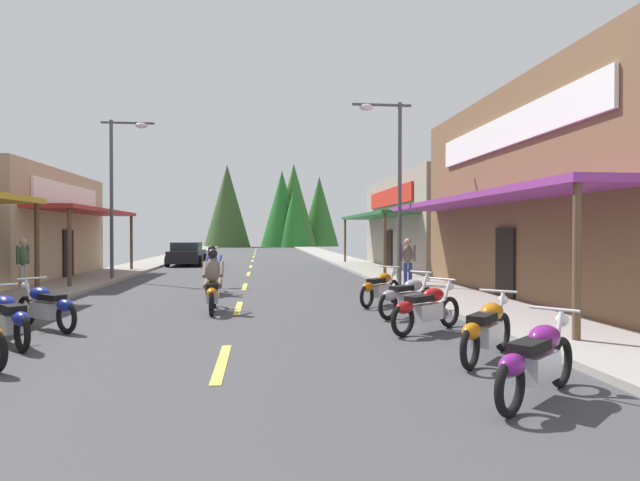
# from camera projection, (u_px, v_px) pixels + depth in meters

# --- Properties ---
(ground) EXTENTS (10.14, 90.54, 0.10)m
(ground) POSITION_uv_depth(u_px,v_px,m) (251.00, 268.00, 30.09)
(ground) COLOR #424244
(sidewalk_left) EXTENTS (2.51, 90.54, 0.12)m
(sidewalk_left) POSITION_uv_depth(u_px,v_px,m) (137.00, 267.00, 29.38)
(sidewalk_left) COLOR gray
(sidewalk_left) RESTS_ON ground
(sidewalk_right) EXTENTS (2.51, 90.54, 0.12)m
(sidewalk_right) POSITION_uv_depth(u_px,v_px,m) (359.00, 265.00, 30.80)
(sidewalk_right) COLOR #9E9991
(sidewalk_right) RESTS_ON ground
(centerline_dashes) EXTENTS (0.16, 66.73, 0.01)m
(centerline_dashes) POSITION_uv_depth(u_px,v_px,m) (252.00, 263.00, 33.66)
(centerline_dashes) COLOR #E0C64C
(centerline_dashes) RESTS_ON ground
(storefront_right_far) EXTENTS (10.59, 12.55, 5.00)m
(storefront_right_far) POSITION_uv_depth(u_px,v_px,m) (467.00, 223.00, 28.96)
(storefront_right_far) COLOR gray
(storefront_right_far) RESTS_ON ground
(streetlamp_left) EXTENTS (2.11, 0.30, 6.56)m
(streetlamp_left) POSITION_uv_depth(u_px,v_px,m) (119.00, 177.00, 21.39)
(streetlamp_left) COLOR #474C51
(streetlamp_left) RESTS_ON ground
(streetlamp_right) EXTENTS (2.11, 0.30, 6.56)m
(streetlamp_right) POSITION_uv_depth(u_px,v_px,m) (391.00, 168.00, 18.47)
(streetlamp_right) COLOR #474C51
(streetlamp_right) RESTS_ON ground
(motorcycle_parked_right_0) EXTENTS (1.71, 1.45, 1.04)m
(motorcycle_parked_right_0) POSITION_uv_depth(u_px,v_px,m) (537.00, 360.00, 6.07)
(motorcycle_parked_right_0) COLOR black
(motorcycle_parked_right_0) RESTS_ON ground
(motorcycle_parked_right_1) EXTENTS (1.52, 1.64, 1.04)m
(motorcycle_parked_right_1) POSITION_uv_depth(u_px,v_px,m) (487.00, 329.00, 8.05)
(motorcycle_parked_right_1) COLOR black
(motorcycle_parked_right_1) RESTS_ON ground
(motorcycle_parked_right_2) EXTENTS (1.81, 1.31, 1.04)m
(motorcycle_parked_right_2) POSITION_uv_depth(u_px,v_px,m) (426.00, 307.00, 10.33)
(motorcycle_parked_right_2) COLOR black
(motorcycle_parked_right_2) RESTS_ON ground
(motorcycle_parked_right_3) EXTENTS (1.76, 1.38, 1.04)m
(motorcycle_parked_right_3) POSITION_uv_depth(u_px,v_px,m) (408.00, 296.00, 12.27)
(motorcycle_parked_right_3) COLOR black
(motorcycle_parked_right_3) RESTS_ON ground
(motorcycle_parked_right_4) EXTENTS (1.49, 1.67, 1.04)m
(motorcycle_parked_right_4) POSITION_uv_depth(u_px,v_px,m) (380.00, 287.00, 14.18)
(motorcycle_parked_right_4) COLOR black
(motorcycle_parked_right_4) RESTS_ON ground
(motorcycle_parked_left_3) EXTENTS (1.44, 1.72, 1.04)m
(motorcycle_parked_left_3) POSITION_uv_depth(u_px,v_px,m) (9.00, 318.00, 9.06)
(motorcycle_parked_left_3) COLOR black
(motorcycle_parked_left_3) RESTS_ON ground
(motorcycle_parked_left_4) EXTENTS (1.70, 1.45, 1.04)m
(motorcycle_parked_left_4) POSITION_uv_depth(u_px,v_px,m) (46.00, 306.00, 10.56)
(motorcycle_parked_left_4) COLOR black
(motorcycle_parked_left_4) RESTS_ON ground
(rider_cruising_lead) EXTENTS (0.60, 2.14, 1.57)m
(rider_cruising_lead) POSITION_uv_depth(u_px,v_px,m) (213.00, 286.00, 12.97)
(rider_cruising_lead) COLOR black
(rider_cruising_lead) RESTS_ON ground
(rider_cruising_trailing) EXTENTS (0.60, 2.14, 1.57)m
(rider_cruising_trailing) POSITION_uv_depth(u_px,v_px,m) (212.00, 274.00, 16.76)
(rider_cruising_trailing) COLOR black
(rider_cruising_trailing) RESTS_ON ground
(pedestrian_by_shop) EXTENTS (0.57, 0.28, 1.77)m
(pedestrian_by_shop) POSITION_uv_depth(u_px,v_px,m) (408.00, 259.00, 18.76)
(pedestrian_by_shop) COLOR #333F8C
(pedestrian_by_shop) RESTS_ON ground
(pedestrian_browsing) EXTENTS (0.34, 0.56, 1.80)m
(pedestrian_browsing) POSITION_uv_depth(u_px,v_px,m) (23.00, 261.00, 16.86)
(pedestrian_browsing) COLOR #B2A599
(pedestrian_browsing) RESTS_ON ground
(parked_car_curbside) EXTENTS (2.06, 4.30, 1.40)m
(parked_car_curbside) POSITION_uv_depth(u_px,v_px,m) (187.00, 254.00, 31.73)
(parked_car_curbside) COLOR black
(parked_car_curbside) RESTS_ON ground
(treeline_backdrop) EXTENTS (19.58, 10.35, 11.97)m
(treeline_backdrop) POSITION_uv_depth(u_px,v_px,m) (280.00, 208.00, 75.17)
(treeline_backdrop) COLOR #2A6023
(treeline_backdrop) RESTS_ON ground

